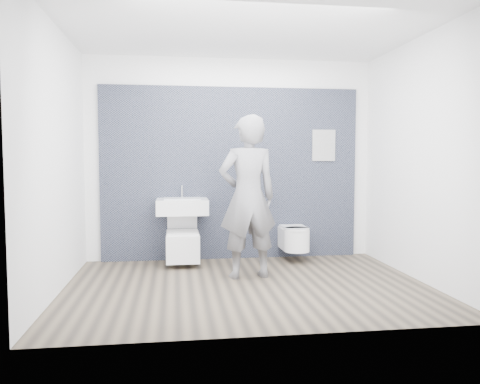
{
  "coord_description": "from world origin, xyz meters",
  "views": [
    {
      "loc": [
        -0.78,
        -5.05,
        1.4
      ],
      "look_at": [
        0.0,
        0.6,
        1.0
      ],
      "focal_mm": 35.0,
      "sensor_mm": 36.0,
      "label": 1
    }
  ],
  "objects": [
    {
      "name": "toilet_rounded",
      "position": [
        0.83,
        1.14,
        0.31
      ],
      "size": [
        0.35,
        0.59,
        0.32
      ],
      "color": "white",
      "rests_on": "ground"
    },
    {
      "name": "tile_wall",
      "position": [
        0.0,
        1.47,
        0.0
      ],
      "size": [
        3.6,
        0.06,
        2.4
      ],
      "primitive_type": "cube",
      "color": "black",
      "rests_on": "ground"
    },
    {
      "name": "info_placard",
      "position": [
        1.32,
        1.43,
        0.0
      ],
      "size": [
        0.33,
        0.03,
        0.44
      ],
      "primitive_type": "cube",
      "color": "silver",
      "rests_on": "ground"
    },
    {
      "name": "washbasin",
      "position": [
        -0.69,
        1.19,
        0.78
      ],
      "size": [
        0.68,
        0.51,
        0.51
      ],
      "color": "white",
      "rests_on": "ground"
    },
    {
      "name": "ground",
      "position": [
        0.0,
        0.0,
        0.0
      ],
      "size": [
        4.0,
        4.0,
        0.0
      ],
      "primitive_type": "plane",
      "color": "brown",
      "rests_on": "ground"
    },
    {
      "name": "visitor",
      "position": [
        0.06,
        0.36,
        0.96
      ],
      "size": [
        0.76,
        0.55,
        1.91
      ],
      "primitive_type": "imported",
      "rotation": [
        0.0,
        0.0,
        3.28
      ],
      "color": "slate",
      "rests_on": "ground"
    },
    {
      "name": "toilet_square",
      "position": [
        -0.69,
        1.13,
        0.28
      ],
      "size": [
        0.43,
        0.62,
        0.82
      ],
      "color": "white",
      "rests_on": "ground"
    },
    {
      "name": "room_shell",
      "position": [
        0.0,
        0.0,
        1.74
      ],
      "size": [
        4.0,
        4.0,
        4.0
      ],
      "color": "white",
      "rests_on": "ground"
    }
  ]
}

